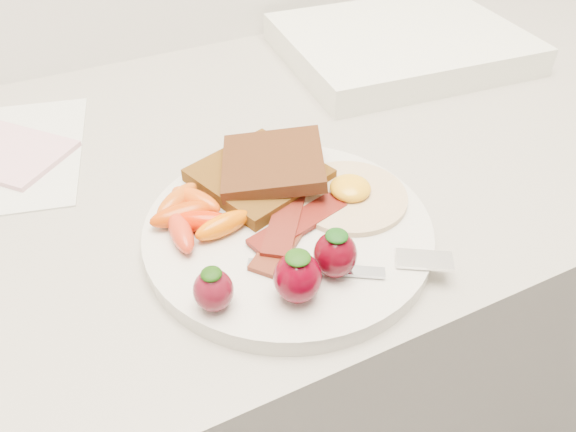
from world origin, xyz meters
name	(u,v)px	position (x,y,z in m)	size (l,w,h in m)	color
counter	(258,377)	(0.00, 1.70, 0.45)	(2.00, 0.60, 0.90)	gray
plate	(288,231)	(-0.02, 1.55, 0.91)	(0.27, 0.27, 0.02)	beige
toast_lower	(259,175)	(-0.01, 1.62, 0.93)	(0.11, 0.11, 0.01)	black
toast_upper	(273,163)	(0.00, 1.62, 0.94)	(0.10, 0.10, 0.01)	black
fried_egg	(350,194)	(0.05, 1.56, 0.92)	(0.13, 0.13, 0.02)	beige
bacon_strips	(290,226)	(-0.02, 1.54, 0.92)	(0.12, 0.11, 0.01)	#401109
baby_carrots	(193,215)	(-0.10, 1.59, 0.93)	(0.09, 0.10, 0.02)	#C03B04
strawberries	(292,271)	(-0.05, 1.48, 0.94)	(0.14, 0.06, 0.05)	#5B0C19
fork	(366,264)	(0.02, 1.47, 0.92)	(0.17, 0.09, 0.00)	silver
paper_sheet	(5,154)	(-0.25, 1.82, 0.90)	(0.17, 0.23, 0.00)	silver
notepad	(4,152)	(-0.25, 1.82, 0.91)	(0.10, 0.14, 0.01)	#D8A0AD
appliance	(400,44)	(0.31, 1.83, 0.92)	(0.33, 0.27, 0.04)	white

